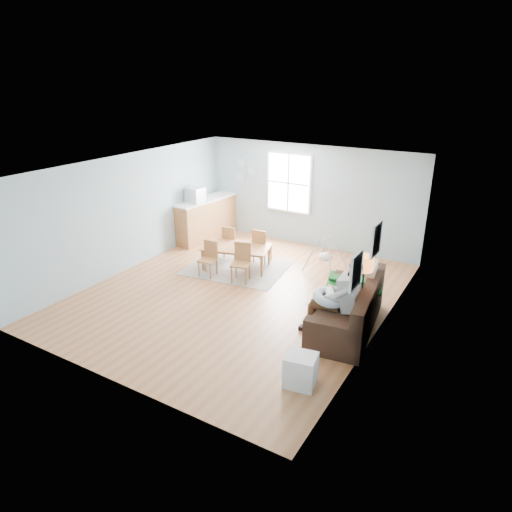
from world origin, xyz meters
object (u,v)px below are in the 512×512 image
Objects in this scene: chair_se at (242,260)px; chair_ne at (261,244)px; monitor at (195,195)px; chair_sw at (209,257)px; floor_lamp at (364,270)px; dining_table at (236,258)px; sofa at (350,312)px; chair_nw at (231,240)px; counter at (206,218)px; baby_swing at (326,256)px; father at (340,295)px; storage_cube at (300,370)px; toddler at (350,285)px.

chair_se is 1.14m from chair_ne.
monitor is at bearing 170.17° from chair_ne.
chair_ne reaches higher than chair_sw.
floor_lamp reaches higher than dining_table.
chair_nw is (-3.78, 1.78, 0.15)m from sofa.
baby_swing is (3.81, -0.43, -0.22)m from counter.
father is 2.92m from baby_swing.
chair_se is 0.97× the size of baby_swing.
chair_sw is (-3.55, 2.59, 0.20)m from storage_cube.
storage_cube is at bearing -60.77° from dining_table.
chair_sw is (-0.33, -0.63, 0.18)m from dining_table.
father is 1.64× the size of baby_swing.
sofa is 1.13× the size of counter.
chair_nw is at bearing -172.33° from chair_ne.
storage_cube is 6.93m from counter.
chair_sw is at bearing -51.91° from counter.
chair_nw is (-0.49, 0.51, 0.19)m from dining_table.
dining_table is 2.44m from monitor.
monitor reaches higher than sofa.
sofa is at bearing -27.12° from counter.
sofa is 2.69× the size of toddler.
counter is at bearing 152.88° from sofa.
chair_ne is at bearing -19.23° from counter.
counter is (-1.43, 0.89, 0.11)m from chair_nw.
dining_table is 0.75× the size of counter.
dining_table is at bearing -152.60° from baby_swing.
baby_swing is (1.88, 0.98, 0.09)m from dining_table.
counter is at bearing 160.77° from chair_ne.
dining_table is at bearing -46.03° from chair_nw.
monitor reaches higher than father.
counter is (-5.10, 2.47, -0.18)m from toddler.
chair_se is (0.81, 0.12, 0.05)m from chair_sw.
chair_sw is 2.47m from monitor.
floor_lamp is at bearing -55.27° from baby_swing.
storage_cube is 5.27m from chair_nw.
chair_sw is at bearing -81.88° from chair_nw.
chair_sw is at bearing -144.07° from baby_swing.
father is 2.94m from chair_se.
chair_sw is at bearing -133.58° from dining_table.
dining_table is 0.73m from chair_se.
counter is (-1.59, 2.03, 0.13)m from chair_sw.
monitor reaches higher than baby_swing.
counter is (-5.12, 3.01, -0.21)m from father.
dining_table is 1.82× the size of chair_ne.
chair_sw is 1.41m from chair_ne.
chair_nw is at bearing 134.90° from storage_cube.
chair_nw is at bearing 98.12° from chair_sw.
chair_nw is 0.97× the size of chair_ne.
toddler is 2.45m from baby_swing.
chair_sw is 0.39× the size of counter.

